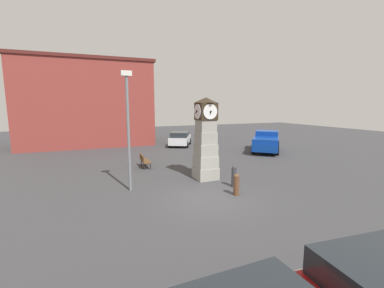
{
  "coord_description": "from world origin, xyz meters",
  "views": [
    {
      "loc": [
        -5.18,
        -10.18,
        4.28
      ],
      "look_at": [
        0.51,
        3.18,
        2.07
      ],
      "focal_mm": 24.0,
      "sensor_mm": 36.0,
      "label": 1
    }
  ],
  "objects_px": {
    "bollard_near_tower": "(234,176)",
    "bollard_mid_row": "(236,184)",
    "car_end_of_row": "(180,139)",
    "pickup_truck": "(266,141)",
    "bench": "(144,160)",
    "clock_tower": "(206,141)",
    "street_lamp_near_road": "(128,123)"
  },
  "relations": [
    {
      "from": "bollard_near_tower",
      "to": "car_end_of_row",
      "type": "height_order",
      "value": "car_end_of_row"
    },
    {
      "from": "clock_tower",
      "to": "street_lamp_near_road",
      "type": "xyz_separation_m",
      "value": [
        -4.43,
        -0.44,
        1.22
      ]
    },
    {
      "from": "clock_tower",
      "to": "bench",
      "type": "xyz_separation_m",
      "value": [
        -2.7,
        4.11,
        -1.69
      ]
    },
    {
      "from": "pickup_truck",
      "to": "bench",
      "type": "distance_m",
      "value": 11.99
    },
    {
      "from": "street_lamp_near_road",
      "to": "bench",
      "type": "bearing_deg",
      "value": 69.16
    },
    {
      "from": "pickup_truck",
      "to": "bench",
      "type": "bearing_deg",
      "value": -171.62
    },
    {
      "from": "clock_tower",
      "to": "car_end_of_row",
      "type": "relative_size",
      "value": 1.11
    },
    {
      "from": "bollard_mid_row",
      "to": "street_lamp_near_road",
      "type": "bearing_deg",
      "value": 149.58
    },
    {
      "from": "car_end_of_row",
      "to": "bench",
      "type": "xyz_separation_m",
      "value": [
        -5.61,
        -7.96,
        -0.24
      ]
    },
    {
      "from": "car_end_of_row",
      "to": "pickup_truck",
      "type": "bearing_deg",
      "value": -44.88
    },
    {
      "from": "bollard_mid_row",
      "to": "bench",
      "type": "distance_m",
      "value": 7.75
    },
    {
      "from": "bollard_mid_row",
      "to": "pickup_truck",
      "type": "xyz_separation_m",
      "value": [
        9.03,
        8.97,
        0.4
      ]
    },
    {
      "from": "clock_tower",
      "to": "bollard_mid_row",
      "type": "height_order",
      "value": "clock_tower"
    },
    {
      "from": "pickup_truck",
      "to": "car_end_of_row",
      "type": "bearing_deg",
      "value": 135.12
    },
    {
      "from": "clock_tower",
      "to": "car_end_of_row",
      "type": "bearing_deg",
      "value": 76.45
    },
    {
      "from": "clock_tower",
      "to": "bollard_near_tower",
      "type": "height_order",
      "value": "clock_tower"
    },
    {
      "from": "bollard_near_tower",
      "to": "bollard_mid_row",
      "type": "xyz_separation_m",
      "value": [
        -0.6,
        -1.15,
        -0.05
      ]
    },
    {
      "from": "car_end_of_row",
      "to": "bollard_mid_row",
      "type": "bearing_deg",
      "value": -100.42
    },
    {
      "from": "bollard_near_tower",
      "to": "car_end_of_row",
      "type": "relative_size",
      "value": 0.27
    },
    {
      "from": "clock_tower",
      "to": "car_end_of_row",
      "type": "height_order",
      "value": "clock_tower"
    },
    {
      "from": "pickup_truck",
      "to": "bench",
      "type": "xyz_separation_m",
      "value": [
        -11.85,
        -1.75,
        -0.41
      ]
    },
    {
      "from": "bollard_mid_row",
      "to": "street_lamp_near_road",
      "type": "relative_size",
      "value": 0.18
    },
    {
      "from": "clock_tower",
      "to": "bollard_mid_row",
      "type": "distance_m",
      "value": 3.53
    },
    {
      "from": "clock_tower",
      "to": "bench",
      "type": "distance_m",
      "value": 5.2
    },
    {
      "from": "clock_tower",
      "to": "bollard_mid_row",
      "type": "relative_size",
      "value": 4.5
    },
    {
      "from": "bollard_near_tower",
      "to": "bench",
      "type": "relative_size",
      "value": 0.71
    },
    {
      "from": "clock_tower",
      "to": "car_end_of_row",
      "type": "xyz_separation_m",
      "value": [
        2.91,
        12.08,
        -1.45
      ]
    },
    {
      "from": "bollard_mid_row",
      "to": "street_lamp_near_road",
      "type": "xyz_separation_m",
      "value": [
        -4.55,
        2.67,
        2.9
      ]
    },
    {
      "from": "car_end_of_row",
      "to": "pickup_truck",
      "type": "height_order",
      "value": "pickup_truck"
    },
    {
      "from": "bollard_mid_row",
      "to": "bollard_near_tower",
      "type": "bearing_deg",
      "value": 62.57
    },
    {
      "from": "car_end_of_row",
      "to": "bench",
      "type": "height_order",
      "value": "car_end_of_row"
    },
    {
      "from": "bollard_mid_row",
      "to": "car_end_of_row",
      "type": "height_order",
      "value": "car_end_of_row"
    }
  ]
}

